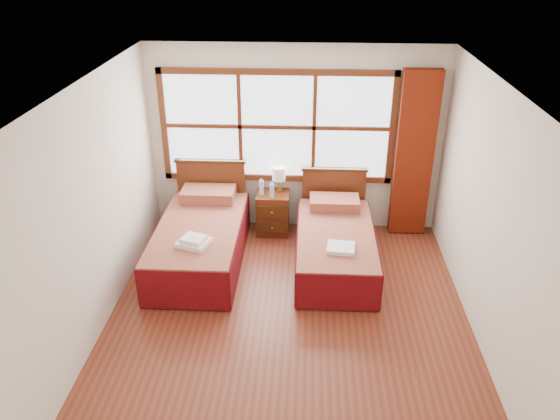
{
  "coord_description": "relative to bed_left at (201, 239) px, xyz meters",
  "views": [
    {
      "loc": [
        0.17,
        -4.83,
        3.84
      ],
      "look_at": [
        -0.13,
        0.7,
        1.01
      ],
      "focal_mm": 35.0,
      "sensor_mm": 36.0,
      "label": 1
    }
  ],
  "objects": [
    {
      "name": "nightstand",
      "position": [
        0.88,
        0.8,
        -0.01
      ],
      "size": [
        0.45,
        0.45,
        0.6
      ],
      "color": "#572813",
      "rests_on": "floor"
    },
    {
      "name": "window",
      "position": [
        0.93,
        1.02,
        1.19
      ],
      "size": [
        3.16,
        0.06,
        1.56
      ],
      "color": "white",
      "rests_on": "wall_back"
    },
    {
      "name": "bottle_far",
      "position": [
        0.88,
        0.69,
        0.39
      ],
      "size": [
        0.06,
        0.06,
        0.23
      ],
      "color": "#C0DDF7",
      "rests_on": "nightstand"
    },
    {
      "name": "curtain",
      "position": [
        2.78,
        0.91,
        0.86
      ],
      "size": [
        0.5,
        0.16,
        2.3
      ],
      "primitive_type": "cube",
      "color": "maroon",
      "rests_on": "wall_back"
    },
    {
      "name": "bed_left",
      "position": [
        0.0,
        0.0,
        0.0
      ],
      "size": [
        1.06,
        2.08,
        1.03
      ],
      "color": "#3E230D",
      "rests_on": "floor"
    },
    {
      "name": "lamp",
      "position": [
        0.96,
        0.89,
        0.54
      ],
      "size": [
        0.19,
        0.19,
        0.36
      ],
      "color": "#B98C3B",
      "rests_on": "nightstand"
    },
    {
      "name": "wall_left",
      "position": [
        -0.82,
        -1.2,
        0.99
      ],
      "size": [
        0.0,
        4.5,
        4.5
      ],
      "primitive_type": "plane",
      "rotation": [
        1.57,
        0.0,
        1.57
      ],
      "color": "silver",
      "rests_on": "floor"
    },
    {
      "name": "bottle_near",
      "position": [
        0.73,
        0.77,
        0.39
      ],
      "size": [
        0.06,
        0.06,
        0.23
      ],
      "color": "#C0DDF7",
      "rests_on": "nightstand"
    },
    {
      "name": "wall_back",
      "position": [
        1.18,
        1.05,
        0.99
      ],
      "size": [
        4.0,
        0.0,
        4.0
      ],
      "primitive_type": "plane",
      "rotation": [
        1.57,
        0.0,
        0.0
      ],
      "color": "silver",
      "rests_on": "floor"
    },
    {
      "name": "ceiling",
      "position": [
        1.18,
        -1.2,
        2.29
      ],
      "size": [
        4.5,
        4.5,
        0.0
      ],
      "primitive_type": "plane",
      "rotation": [
        3.14,
        0.0,
        0.0
      ],
      "color": "white",
      "rests_on": "wall_back"
    },
    {
      "name": "towels_left",
      "position": [
        0.04,
        -0.54,
        0.28
      ],
      "size": [
        0.43,
        0.4,
        0.1
      ],
      "rotation": [
        0.0,
        0.0,
        -0.32
      ],
      "color": "white",
      "rests_on": "bed_left"
    },
    {
      "name": "wall_right",
      "position": [
        3.18,
        -1.2,
        0.99
      ],
      "size": [
        0.0,
        4.5,
        4.5
      ],
      "primitive_type": "plane",
      "rotation": [
        1.57,
        0.0,
        -1.57
      ],
      "color": "silver",
      "rests_on": "floor"
    },
    {
      "name": "floor",
      "position": [
        1.18,
        -1.2,
        -0.31
      ],
      "size": [
        4.5,
        4.5,
        0.0
      ],
      "primitive_type": "plane",
      "color": "brown",
      "rests_on": "ground"
    },
    {
      "name": "towels_right",
      "position": [
        1.77,
        -0.49,
        0.22
      ],
      "size": [
        0.35,
        0.31,
        0.05
      ],
      "rotation": [
        0.0,
        0.0,
        -0.1
      ],
      "color": "white",
      "rests_on": "bed_right"
    },
    {
      "name": "bed_right",
      "position": [
        1.73,
        0.0,
        -0.03
      ],
      "size": [
        0.98,
        2.0,
        0.94
      ],
      "color": "#3E230D",
      "rests_on": "floor"
    }
  ]
}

